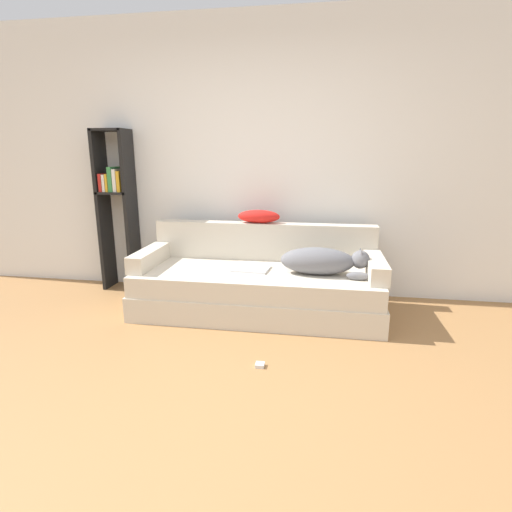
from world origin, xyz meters
name	(u,v)px	position (x,y,z in m)	size (l,w,h in m)	color
ground_plane	(176,422)	(0.00, 0.00, 0.00)	(20.00, 20.00, 0.00)	#9E7042
wall_back	(249,160)	(0.00, 2.25, 1.35)	(7.37, 0.06, 2.70)	white
couch	(258,291)	(0.19, 1.61, 0.20)	(2.17, 0.89, 0.40)	beige
couch_backrest	(264,241)	(0.19, 1.99, 0.58)	(2.13, 0.15, 0.36)	beige
couch_arm_left	(150,257)	(-0.82, 1.60, 0.48)	(0.15, 0.70, 0.15)	beige
couch_arm_right	(375,267)	(1.21, 1.60, 0.48)	(0.15, 0.70, 0.15)	beige
dog	(322,261)	(0.76, 1.56, 0.52)	(0.75, 0.29, 0.24)	slate
laptop	(251,269)	(0.14, 1.60, 0.41)	(0.34, 0.28, 0.02)	silver
throw_pillow	(259,216)	(0.14, 1.99, 0.82)	(0.41, 0.17, 0.13)	red
bookshelf	(116,201)	(-1.36, 2.07, 0.93)	(0.34, 0.26, 1.65)	black
power_adapter	(260,365)	(0.36, 0.64, 0.01)	(0.06, 0.06, 0.02)	silver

